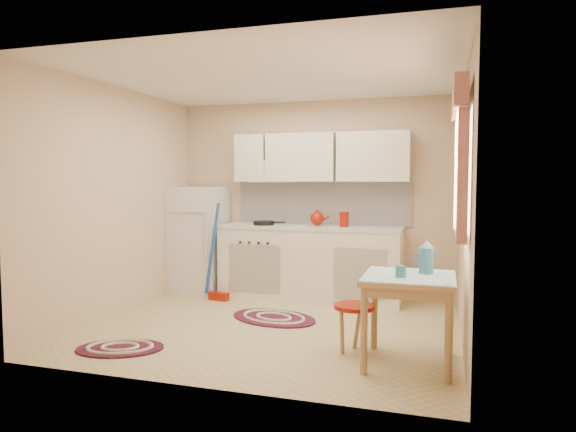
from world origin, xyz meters
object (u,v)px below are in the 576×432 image
object	(u,v)px
fridge	(199,240)
stool	(354,329)
base_cabinets	(310,264)
table	(408,321)

from	to	relation	value
fridge	stool	distance (m)	3.01
base_cabinets	table	xyz separation A→B (m)	(1.33, -1.99, -0.08)
base_cabinets	fridge	bearing A→B (deg)	-178.10
fridge	base_cabinets	distance (m)	1.53
fridge	table	xyz separation A→B (m)	(2.84, -1.94, -0.34)
table	stool	world-z (taller)	table
fridge	table	size ratio (longest dim) A/B	1.94
base_cabinets	table	size ratio (longest dim) A/B	3.12
table	base_cabinets	bearing A→B (deg)	123.67
table	stool	distance (m)	0.51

